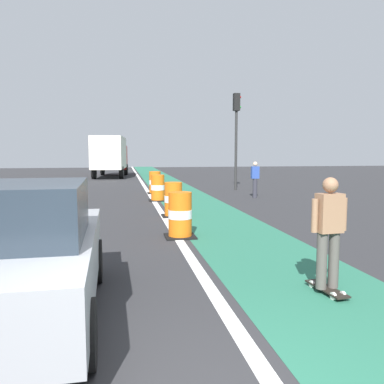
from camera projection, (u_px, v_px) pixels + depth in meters
bike_lane_strip at (196, 205)px, 15.17m from camera, size 2.50×80.00×0.01m
lane_divider_stripe at (157, 206)px, 14.91m from camera, size 0.20×80.00×0.01m
skateboarder_on_lane at (329, 231)px, 5.64m from camera, size 0.57×0.82×1.69m
parked_sedan_nearest at (15, 255)px, 4.65m from camera, size 2.01×4.15×1.70m
traffic_barrel_front at (180, 215)px, 9.43m from camera, size 0.73×0.73×1.09m
traffic_barrel_mid at (173, 200)px, 12.46m from camera, size 0.73×0.73×1.09m
traffic_barrel_back at (158, 188)px, 16.48m from camera, size 0.73×0.73×1.09m
traffic_barrel_far at (155, 183)px, 19.34m from camera, size 0.73×0.73×1.09m
delivery_truck_down_block at (110, 154)px, 32.05m from camera, size 2.87×7.75×3.23m
traffic_light_corner at (236, 124)px, 20.81m from camera, size 0.41×0.32×5.10m
pedestrian_crossing at (255, 178)px, 17.57m from camera, size 0.34×0.20×1.61m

